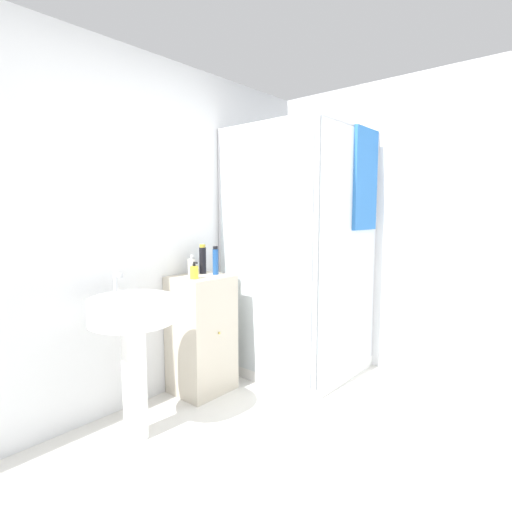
# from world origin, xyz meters

# --- Properties ---
(ground_plane) EXTENTS (12.00, 12.00, 0.00)m
(ground_plane) POSITION_xyz_m (0.00, 0.00, 0.00)
(ground_plane) COLOR silver
(wall_back) EXTENTS (6.40, 0.06, 2.50)m
(wall_back) POSITION_xyz_m (0.00, 1.70, 1.25)
(wall_back) COLOR silver
(wall_back) RESTS_ON ground_plane
(wall_right) EXTENTS (0.06, 6.40, 2.50)m
(wall_right) POSITION_xyz_m (1.70, 0.00, 1.25)
(wall_right) COLOR silver
(wall_right) RESTS_ON ground_plane
(shower_enclosure) EXTENTS (0.99, 1.02, 2.08)m
(shower_enclosure) POSITION_xyz_m (1.12, 1.08, 0.56)
(shower_enclosure) COLOR white
(shower_enclosure) RESTS_ON ground_plane
(vanity_cabinet) EXTENTS (0.43, 0.40, 0.90)m
(vanity_cabinet) POSITION_xyz_m (0.31, 1.48, 0.45)
(vanity_cabinet) COLOR beige
(vanity_cabinet) RESTS_ON ground_plane
(sink) EXTENTS (0.51, 0.51, 1.01)m
(sink) POSITION_xyz_m (-0.40, 1.29, 0.68)
(sink) COLOR white
(sink) RESTS_ON ground_plane
(soap_dispenser) EXTENTS (0.06, 0.06, 0.12)m
(soap_dispenser) POSITION_xyz_m (0.20, 1.42, 0.95)
(soap_dispenser) COLOR yellow
(soap_dispenser) RESTS_ON vanity_cabinet
(shampoo_bottle_tall_black) EXTENTS (0.05, 0.05, 0.23)m
(shampoo_bottle_tall_black) POSITION_xyz_m (0.41, 1.55, 1.02)
(shampoo_bottle_tall_black) COLOR black
(shampoo_bottle_tall_black) RESTS_ON vanity_cabinet
(shampoo_bottle_blue) EXTENTS (0.04, 0.04, 0.22)m
(shampoo_bottle_blue) POSITION_xyz_m (0.44, 1.44, 1.01)
(shampoo_bottle_blue) COLOR #1E4C93
(shampoo_bottle_blue) RESTS_ON vanity_cabinet
(lotion_bottle_white) EXTENTS (0.05, 0.06, 0.16)m
(lotion_bottle_white) POSITION_xyz_m (0.30, 1.57, 0.97)
(lotion_bottle_white) COLOR white
(lotion_bottle_white) RESTS_ON vanity_cabinet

